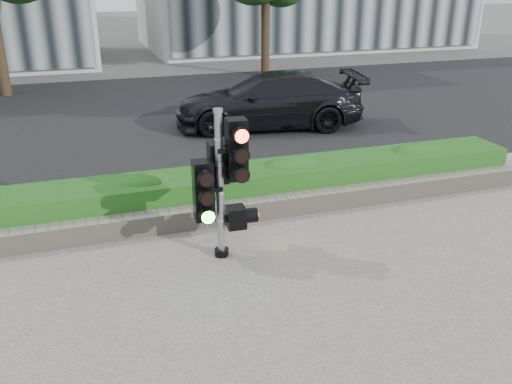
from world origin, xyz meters
TOP-DOWN VIEW (x-y plane):
  - ground at (0.00, 0.00)m, footprint 120.00×120.00m
  - road at (0.00, 10.00)m, footprint 60.00×13.00m
  - curb at (0.00, 3.15)m, footprint 60.00×0.25m
  - stone_wall at (0.00, 1.90)m, footprint 12.00×0.32m
  - hedge at (0.00, 2.55)m, footprint 12.00×1.00m
  - traffic_signal at (-0.31, 0.81)m, footprint 0.79×0.58m
  - car_dark at (2.84, 7.61)m, footprint 5.43×3.00m

SIDE VIEW (x-z plane):
  - ground at x=0.00m, z-range 0.00..0.00m
  - road at x=0.00m, z-range 0.00..0.02m
  - curb at x=0.00m, z-range 0.00..0.12m
  - stone_wall at x=0.00m, z-range 0.03..0.37m
  - hedge at x=0.00m, z-range 0.03..0.71m
  - car_dark at x=2.84m, z-range 0.02..1.51m
  - traffic_signal at x=-0.31m, z-range 0.15..2.41m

